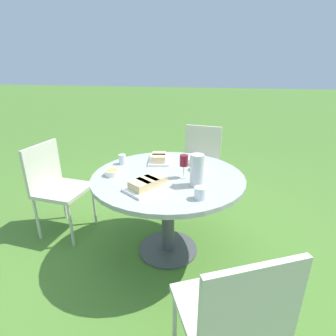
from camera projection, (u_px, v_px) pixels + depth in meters
ground_plane at (168, 249)px, 2.38m from camera, size 40.00×40.00×0.00m
dining_table at (168, 188)px, 2.16m from camera, size 1.23×1.23×0.73m
chair_near_left at (55, 182)px, 2.49m from camera, size 0.45×0.47×0.89m
chair_near_right at (234, 313)px, 1.17m from camera, size 0.58×0.57×0.89m
chair_far_back at (200, 157)px, 3.17m from camera, size 0.49×0.48×0.89m
water_pitcher at (197, 170)px, 1.89m from camera, size 0.11×0.10×0.24m
wine_glass at (184, 162)px, 2.02m from camera, size 0.07×0.07×0.19m
platter_bread_main at (159, 158)px, 2.40m from camera, size 0.25×0.35×0.08m
platter_charcuterie at (148, 184)px, 1.87m from camera, size 0.35×0.38×0.08m
bowl_fries at (112, 172)px, 2.10m from camera, size 0.11×0.11×0.05m
bowl_salad at (194, 161)px, 2.33m from camera, size 0.11×0.11×0.05m
bowl_olives at (198, 167)px, 2.21m from camera, size 0.12×0.12×0.05m
cup_water_near at (122, 159)px, 2.34m from camera, size 0.06×0.06×0.09m
cup_water_far at (200, 193)px, 1.72m from camera, size 0.08×0.08×0.08m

